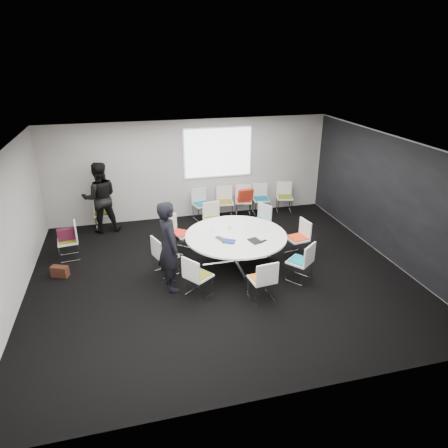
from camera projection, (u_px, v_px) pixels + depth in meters
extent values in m
cube|color=black|center=(220.00, 274.00, 8.77)|extent=(8.00, 7.00, 0.04)
cube|color=white|center=(219.00, 146.00, 7.64)|extent=(8.00, 7.00, 0.04)
cube|color=#A8A39E|center=(190.00, 169.00, 11.34)|extent=(8.00, 0.04, 2.80)
cube|color=#A8A39E|center=(284.00, 315.00, 5.08)|extent=(8.00, 0.04, 2.80)
cube|color=#A8A39E|center=(6.00, 235.00, 7.30)|extent=(0.04, 7.00, 2.80)
cube|color=#A8A39E|center=(390.00, 198.00, 9.11)|extent=(0.04, 7.00, 2.80)
cube|color=black|center=(389.00, 199.00, 9.10)|extent=(0.01, 6.94, 2.74)
cube|color=silver|center=(236.00, 262.00, 9.17)|extent=(0.90, 0.90, 0.08)
cylinder|color=silver|center=(236.00, 249.00, 9.04)|extent=(0.10, 0.10, 0.65)
cylinder|color=white|center=(236.00, 235.00, 8.90)|extent=(2.27, 2.27, 0.04)
cube|color=white|center=(218.00, 153.00, 11.28)|extent=(1.90, 0.03, 1.35)
cube|color=silver|center=(296.00, 247.00, 9.47)|extent=(0.48, 0.48, 0.42)
cube|color=white|center=(297.00, 239.00, 9.37)|extent=(0.51, 0.52, 0.04)
cube|color=red|center=(297.00, 238.00, 9.36)|extent=(0.44, 0.46, 0.03)
cube|color=white|center=(305.00, 228.00, 9.36)|extent=(0.11, 0.46, 0.42)
cube|color=silver|center=(259.00, 230.00, 10.38)|extent=(0.57, 0.57, 0.42)
cube|color=white|center=(259.00, 222.00, 10.28)|extent=(0.61, 0.61, 0.04)
cube|color=#087674|center=(259.00, 221.00, 10.27)|extent=(0.53, 0.53, 0.03)
cube|color=white|center=(265.00, 212.00, 10.32)|extent=(0.25, 0.42, 0.42)
cube|color=silver|center=(214.00, 228.00, 10.49)|extent=(0.47, 0.47, 0.42)
cube|color=white|center=(214.00, 220.00, 10.40)|extent=(0.51, 0.50, 0.04)
cube|color=#616C15|center=(214.00, 219.00, 10.38)|extent=(0.45, 0.43, 0.03)
cube|color=white|center=(211.00, 209.00, 10.48)|extent=(0.46, 0.09, 0.42)
cube|color=silver|center=(180.00, 243.00, 9.70)|extent=(0.59, 0.59, 0.42)
cube|color=white|center=(179.00, 234.00, 9.61)|extent=(0.63, 0.63, 0.04)
cube|color=red|center=(179.00, 233.00, 9.60)|extent=(0.55, 0.55, 0.03)
cube|color=white|center=(171.00, 224.00, 9.59)|extent=(0.31, 0.39, 0.42)
cube|color=silver|center=(166.00, 264.00, 8.71)|extent=(0.54, 0.54, 0.42)
cube|color=white|center=(166.00, 255.00, 8.62)|extent=(0.57, 0.59, 0.04)
cube|color=#096082|center=(166.00, 254.00, 8.61)|extent=(0.50, 0.51, 0.03)
cube|color=white|center=(156.00, 248.00, 8.42)|extent=(0.20, 0.44, 0.42)
cube|color=silver|center=(199.00, 286.00, 7.92)|extent=(0.59, 0.59, 0.42)
cube|color=white|center=(198.00, 276.00, 7.83)|extent=(0.63, 0.63, 0.04)
cube|color=olive|center=(198.00, 274.00, 7.82)|extent=(0.54, 0.55, 0.03)
cube|color=white|center=(191.00, 270.00, 7.59)|extent=(0.30, 0.39, 0.42)
cube|color=silver|center=(262.00, 289.00, 7.80)|extent=(0.47, 0.47, 0.42)
cube|color=white|center=(262.00, 279.00, 7.71)|extent=(0.51, 0.49, 0.04)
cube|color=#D05E15|center=(262.00, 278.00, 7.70)|extent=(0.44, 0.42, 0.03)
cube|color=white|center=(267.00, 274.00, 7.44)|extent=(0.46, 0.09, 0.42)
cube|color=silver|center=(299.00, 271.00, 8.45)|extent=(0.59, 0.59, 0.42)
cube|color=white|center=(300.00, 261.00, 8.36)|extent=(0.63, 0.63, 0.04)
cube|color=#0C7986|center=(300.00, 260.00, 8.35)|extent=(0.55, 0.55, 0.03)
cube|color=white|center=(310.00, 255.00, 8.15)|extent=(0.38, 0.31, 0.42)
cube|color=silver|center=(202.00, 212.00, 11.54)|extent=(0.51, 0.51, 0.42)
cube|color=white|center=(202.00, 205.00, 11.44)|extent=(0.55, 0.54, 0.04)
cube|color=#0C607A|center=(202.00, 204.00, 11.43)|extent=(0.48, 0.46, 0.03)
cube|color=white|center=(199.00, 195.00, 11.52)|extent=(0.46, 0.15, 0.42)
cube|color=silver|center=(225.00, 210.00, 11.69)|extent=(0.47, 0.47, 0.42)
cube|color=white|center=(225.00, 203.00, 11.60)|extent=(0.51, 0.50, 0.04)
cube|color=olive|center=(225.00, 202.00, 11.59)|extent=(0.45, 0.43, 0.03)
cube|color=white|center=(224.00, 193.00, 11.70)|extent=(0.46, 0.10, 0.42)
cube|color=silver|center=(243.00, 208.00, 11.81)|extent=(0.51, 0.51, 0.42)
cube|color=white|center=(243.00, 201.00, 11.72)|extent=(0.55, 0.53, 0.04)
cube|color=red|center=(243.00, 200.00, 11.71)|extent=(0.48, 0.46, 0.03)
cube|color=white|center=(243.00, 191.00, 11.82)|extent=(0.46, 0.14, 0.42)
cube|color=silver|center=(261.00, 207.00, 11.94)|extent=(0.47, 0.47, 0.42)
cube|color=white|center=(261.00, 200.00, 11.85)|extent=(0.51, 0.49, 0.04)
cube|color=#085C7A|center=(261.00, 199.00, 11.83)|extent=(0.44, 0.42, 0.03)
cube|color=white|center=(260.00, 190.00, 11.95)|extent=(0.46, 0.09, 0.42)
cube|color=silver|center=(284.00, 205.00, 12.10)|extent=(0.51, 0.51, 0.42)
cube|color=white|center=(285.00, 198.00, 12.00)|extent=(0.56, 0.54, 0.04)
cube|color=olive|center=(285.00, 197.00, 11.99)|extent=(0.48, 0.47, 0.03)
cube|color=white|center=(284.00, 188.00, 12.11)|extent=(0.45, 0.15, 0.42)
cube|color=silver|center=(69.00, 250.00, 9.34)|extent=(0.47, 0.47, 0.42)
cube|color=white|center=(68.00, 241.00, 9.25)|extent=(0.50, 0.51, 0.04)
cube|color=olive|center=(68.00, 240.00, 9.24)|extent=(0.43, 0.45, 0.03)
cube|color=white|center=(76.00, 231.00, 9.23)|extent=(0.10, 0.46, 0.42)
cube|color=silver|center=(104.00, 221.00, 10.92)|extent=(0.44, 0.44, 0.42)
cube|color=white|center=(103.00, 214.00, 10.82)|extent=(0.48, 0.46, 0.04)
cube|color=olive|center=(102.00, 213.00, 10.81)|extent=(0.42, 0.40, 0.03)
cube|color=white|center=(101.00, 203.00, 10.92)|extent=(0.46, 0.06, 0.42)
imported|color=black|center=(169.00, 246.00, 7.89)|extent=(0.54, 0.74, 1.89)
imported|color=black|center=(100.00, 198.00, 10.49)|extent=(0.98, 0.80, 1.90)
imported|color=#333338|center=(222.00, 238.00, 8.69)|extent=(0.30, 0.34, 0.02)
cube|color=silver|center=(212.00, 231.00, 8.78)|extent=(0.07, 0.30, 0.22)
cube|color=black|center=(255.00, 241.00, 8.58)|extent=(0.29, 0.35, 0.02)
cube|color=navy|center=(229.00, 241.00, 8.56)|extent=(0.32, 0.30, 0.03)
cube|color=white|center=(250.00, 227.00, 9.28)|extent=(0.35, 0.29, 0.00)
cube|color=silver|center=(266.00, 236.00, 8.84)|extent=(0.32, 0.24, 0.00)
cylinder|color=white|center=(229.00, 227.00, 9.16)|extent=(0.08, 0.08, 0.09)
cube|color=black|center=(264.00, 241.00, 8.60)|extent=(0.16, 0.12, 0.01)
cube|color=#4B1428|center=(66.00, 234.00, 9.18)|extent=(0.42, 0.20, 0.28)
cube|color=#381B11|center=(60.00, 271.00, 8.61)|extent=(0.39, 0.29, 0.24)
cube|color=#A32414|center=(246.00, 195.00, 11.43)|extent=(0.46, 0.22, 0.36)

